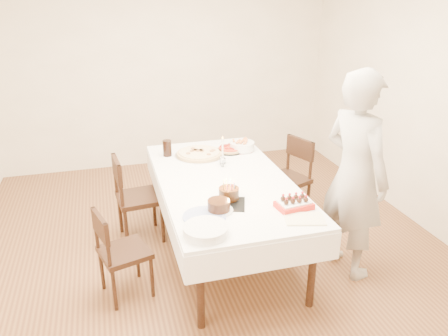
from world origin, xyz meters
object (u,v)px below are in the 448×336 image
object	(u,v)px
dining_table	(224,216)
pizza_white	(199,154)
taper_candle	(223,150)
pizza_pepperoni	(230,149)
person	(355,176)
chair_left_savory	(139,198)
pasta_bowl	(242,146)
cola_glass	(167,148)
chair_right_savory	(286,180)
chair_left_dessert	(124,252)
layer_cake	(219,206)
birthday_cake	(229,190)
strawberry_box	(294,204)

from	to	relation	value
dining_table	pizza_white	distance (m)	0.76
pizza_white	taper_candle	size ratio (longest dim) A/B	1.79
pizza_pepperoni	dining_table	bearing A→B (deg)	-110.54
person	pizza_white	xyz separation A→B (m)	(-1.06, 1.18, -0.12)
chair_left_savory	pasta_bowl	world-z (taller)	chair_left_savory
cola_glass	chair_right_savory	bearing A→B (deg)	-11.35
dining_table	chair_left_dessert	size ratio (longest dim) A/B	2.75
chair_left_savory	layer_cake	distance (m)	1.22
chair_left_savory	birthday_cake	bearing A→B (deg)	120.86
chair_left_dessert	layer_cake	world-z (taller)	layer_cake
person	birthday_cake	world-z (taller)	person
birthday_cake	chair_right_savory	bearing A→B (deg)	44.64
chair_left_savory	pizza_pepperoni	distance (m)	1.06
taper_candle	strawberry_box	xyz separation A→B (m)	(0.28, -1.06, -0.11)
pasta_bowl	dining_table	bearing A→B (deg)	-119.91
chair_left_dessert	strawberry_box	distance (m)	1.40
dining_table	person	distance (m)	1.23
taper_candle	layer_cake	world-z (taller)	taper_candle
layer_cake	chair_right_savory	bearing A→B (deg)	45.69
pizza_pepperoni	chair_right_savory	bearing A→B (deg)	-18.72
pasta_bowl	taper_candle	bearing A→B (deg)	-134.70
pizza_pepperoni	taper_candle	bearing A→B (deg)	-118.28
pizza_pepperoni	pasta_bowl	xyz separation A→B (m)	(0.13, -0.00, 0.03)
pizza_pepperoni	strawberry_box	distance (m)	1.36
layer_cake	pizza_pepperoni	bearing A→B (deg)	69.98
taper_candle	strawberry_box	distance (m)	1.10
chair_right_savory	chair_left_dessert	world-z (taller)	chair_right_savory
pizza_white	pizza_pepperoni	xyz separation A→B (m)	(0.33, 0.03, 0.00)
chair_left_dessert	taper_candle	bearing A→B (deg)	-159.77
chair_right_savory	chair_left_dessert	xyz separation A→B (m)	(-1.76, -0.86, -0.05)
strawberry_box	chair_right_savory	bearing A→B (deg)	68.80
dining_table	person	size ratio (longest dim) A/B	1.20
person	taper_candle	world-z (taller)	person
strawberry_box	chair_left_dessert	bearing A→B (deg)	167.23
pizza_pepperoni	birthday_cake	bearing A→B (deg)	-106.79
birthday_cake	chair_left_savory	bearing A→B (deg)	126.95
layer_cake	birthday_cake	xyz separation A→B (m)	(0.13, 0.16, 0.05)
dining_table	cola_glass	xyz separation A→B (m)	(-0.40, 0.72, 0.46)
pizza_pepperoni	birthday_cake	world-z (taller)	birthday_cake
dining_table	pizza_white	bearing A→B (deg)	97.34
chair_right_savory	birthday_cake	size ratio (longest dim) A/B	5.37
taper_candle	cola_glass	size ratio (longest dim) A/B	1.71
chair_left_dessert	person	world-z (taller)	person
dining_table	layer_cake	world-z (taller)	layer_cake
taper_candle	person	bearing A→B (deg)	-46.01
chair_right_savory	taper_candle	xyz separation A→B (m)	(-0.73, -0.11, 0.45)
chair_left_dessert	pizza_pepperoni	xyz separation A→B (m)	(1.19, 1.06, 0.38)
person	dining_table	bearing A→B (deg)	45.27
person	pizza_white	distance (m)	1.59
dining_table	chair_right_savory	bearing A→B (deg)	30.10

